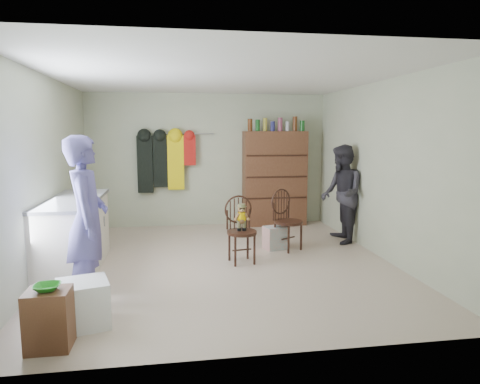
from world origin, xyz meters
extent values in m
plane|color=beige|center=(0.00, 0.00, 0.00)|extent=(5.00, 5.00, 0.00)
plane|color=beige|center=(0.00, 2.50, 1.25)|extent=(4.50, 0.00, 4.50)
plane|color=beige|center=(-2.25, 0.00, 1.25)|extent=(0.00, 5.00, 5.00)
plane|color=beige|center=(2.25, 0.00, 1.25)|extent=(0.00, 5.00, 5.00)
plane|color=white|center=(0.00, 0.00, 2.50)|extent=(5.00, 5.00, 0.00)
cube|color=silver|center=(-1.95, 0.00, 0.45)|extent=(0.60, 1.80, 0.90)
cube|color=slate|center=(-1.95, 0.00, 0.92)|extent=(0.64, 1.86, 0.04)
cylinder|color=#99999E|center=(-1.64, -0.45, 0.54)|extent=(0.02, 0.02, 0.14)
cylinder|color=#99999E|center=(-1.64, 0.45, 0.54)|extent=(0.02, 0.02, 0.14)
cube|color=brown|center=(-1.71, -2.11, 0.25)|extent=(0.35, 0.30, 0.50)
imported|color=#229423|center=(-1.71, -2.11, 0.53)|extent=(0.21, 0.21, 0.05)
cube|color=white|center=(-1.52, -1.72, 0.21)|extent=(0.54, 0.53, 0.42)
cylinder|color=black|center=(0.24, -0.03, 0.43)|extent=(0.47, 0.47, 0.04)
cylinder|color=black|center=(0.13, -0.19, 0.20)|extent=(0.03, 0.03, 0.41)
cylinder|color=black|center=(0.39, -0.15, 0.20)|extent=(0.03, 0.03, 0.41)
cylinder|color=black|center=(0.08, 0.09, 0.20)|extent=(0.03, 0.03, 0.41)
cylinder|color=black|center=(0.35, 0.13, 0.20)|extent=(0.03, 0.03, 0.41)
torus|color=black|center=(0.21, 0.13, 0.72)|extent=(0.39, 0.09, 0.40)
cylinder|color=black|center=(0.05, 0.09, 0.58)|extent=(0.03, 0.03, 0.27)
cylinder|color=black|center=(0.37, 0.14, 0.58)|extent=(0.03, 0.03, 0.27)
cylinder|color=#EABD02|center=(0.24, -0.02, 0.64)|extent=(0.12, 0.12, 0.11)
cylinder|color=#475128|center=(0.24, -0.02, 0.53)|extent=(0.07, 0.07, 0.17)
sphere|color=#9E7042|center=(0.24, -0.02, 0.75)|extent=(0.10, 0.10, 0.10)
cylinder|color=#475128|center=(0.24, -0.02, 0.80)|extent=(0.09, 0.09, 0.04)
cube|color=black|center=(0.24, -0.06, 0.76)|extent=(0.08, 0.01, 0.02)
cylinder|color=black|center=(1.04, 0.50, 0.43)|extent=(0.57, 0.57, 0.04)
cylinder|color=black|center=(0.99, 0.31, 0.21)|extent=(0.03, 0.03, 0.41)
cylinder|color=black|center=(1.23, 0.45, 0.21)|extent=(0.03, 0.03, 0.41)
cylinder|color=black|center=(0.85, 0.55, 0.21)|extent=(0.03, 0.03, 0.41)
cylinder|color=black|center=(1.08, 0.69, 0.21)|extent=(0.03, 0.03, 0.41)
torus|color=black|center=(0.95, 0.64, 0.73)|extent=(0.36, 0.23, 0.40)
cylinder|color=black|center=(0.82, 0.54, 0.59)|extent=(0.03, 0.03, 0.27)
cylinder|color=black|center=(1.10, 0.71, 0.59)|extent=(0.03, 0.03, 0.27)
cube|color=#E58072|center=(0.86, 0.59, 0.17)|extent=(0.39, 0.33, 0.35)
imported|color=#5D579F|center=(-1.56, -1.11, 0.88)|extent=(0.48, 0.68, 1.75)
imported|color=#2D2B33|center=(2.00, 0.81, 0.80)|extent=(0.70, 0.85, 1.59)
cube|color=brown|center=(1.25, 2.30, 0.90)|extent=(1.20, 0.38, 1.80)
cube|color=black|center=(1.25, 2.11, 0.55)|extent=(1.16, 0.02, 0.03)
cube|color=black|center=(1.25, 2.11, 0.95)|extent=(1.16, 0.02, 0.03)
cube|color=black|center=(1.25, 2.11, 1.35)|extent=(1.16, 0.02, 0.03)
cylinder|color=#592D14|center=(0.75, 2.20, 1.91)|extent=(0.09, 0.09, 0.23)
cylinder|color=#19591E|center=(0.89, 2.20, 1.91)|extent=(0.08, 0.08, 0.21)
cylinder|color=#A59933|center=(1.04, 2.20, 1.92)|extent=(0.08, 0.08, 0.24)
cylinder|color=navy|center=(1.18, 2.20, 1.89)|extent=(0.08, 0.08, 0.18)
cylinder|color=#8C3F59|center=(1.32, 2.20, 1.93)|extent=(0.09, 0.09, 0.25)
cylinder|color=#B2B2B7|center=(1.46, 2.20, 1.89)|extent=(0.07, 0.07, 0.18)
cylinder|color=#592D14|center=(1.61, 2.20, 1.94)|extent=(0.09, 0.09, 0.27)
cylinder|color=#19591E|center=(1.75, 2.20, 1.90)|extent=(0.09, 0.09, 0.20)
cylinder|color=#99999E|center=(-0.40, 2.44, 1.75)|extent=(1.00, 0.02, 0.02)
cube|color=black|center=(-1.18, 2.38, 1.19)|extent=(0.28, 0.10, 1.05)
cube|color=black|center=(-0.90, 2.38, 1.25)|extent=(0.26, 0.10, 0.95)
cube|color=yellow|center=(-0.62, 2.38, 1.22)|extent=(0.30, 0.10, 1.00)
cube|color=red|center=(-0.36, 2.38, 1.44)|extent=(0.22, 0.10, 0.55)
camera|label=1|loc=(-0.67, -5.66, 1.78)|focal=32.00mm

